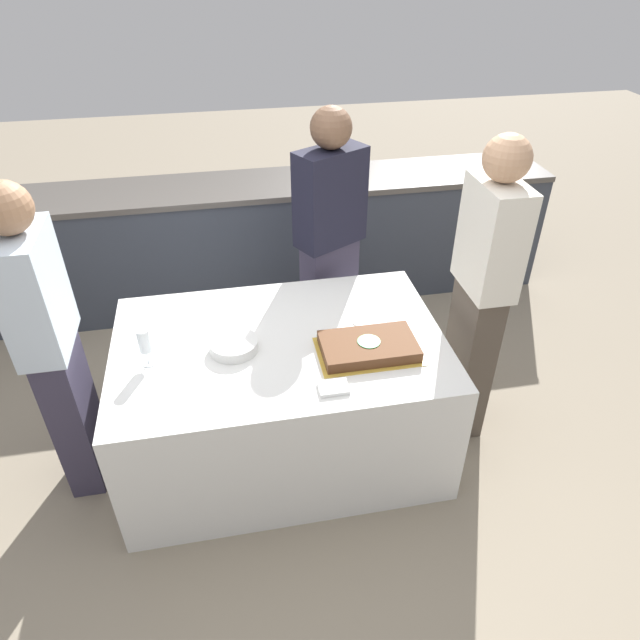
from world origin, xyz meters
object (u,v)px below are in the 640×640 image
(cake, at_px, (369,347))
(plate_stack, at_px, (234,345))
(person_seated_right, at_px, (481,293))
(wine_glass, at_px, (144,342))
(person_seated_left, at_px, (51,346))
(person_cutting_cake, at_px, (330,240))

(cake, bearing_deg, plate_stack, 167.68)
(person_seated_right, bearing_deg, cake, -75.21)
(wine_glass, bearing_deg, person_seated_left, 171.83)
(cake, xyz_separation_m, person_seated_left, (-1.45, 0.17, 0.09))
(person_seated_left, height_order, person_seated_right, person_seated_right)
(plate_stack, relative_size, person_seated_right, 0.14)
(cake, height_order, person_seated_right, person_seated_right)
(cake, xyz_separation_m, person_cutting_cake, (0.00, 0.93, 0.10))
(plate_stack, distance_m, wine_glass, 0.42)
(wine_glass, xyz_separation_m, person_seated_left, (-0.42, 0.06, -0.01))
(wine_glass, height_order, person_seated_left, person_seated_left)
(person_cutting_cake, distance_m, person_seated_right, 0.99)
(cake, xyz_separation_m, wine_glass, (-1.04, 0.11, 0.10))
(person_cutting_cake, bearing_deg, plate_stack, 22.80)
(plate_stack, xyz_separation_m, wine_glass, (-0.40, -0.03, 0.10))
(plate_stack, height_order, wine_glass, wine_glass)
(wine_glass, xyz_separation_m, person_cutting_cake, (1.04, 0.82, 0.00))
(cake, relative_size, person_seated_right, 0.29)
(cake, height_order, person_cutting_cake, person_cutting_cake)
(wine_glass, distance_m, person_cutting_cake, 1.32)
(plate_stack, distance_m, person_cutting_cake, 1.02)
(person_cutting_cake, height_order, person_seated_left, person_cutting_cake)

